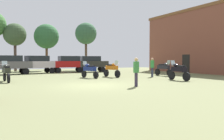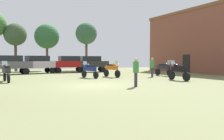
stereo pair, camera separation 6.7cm
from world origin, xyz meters
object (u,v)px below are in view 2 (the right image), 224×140
object	(u,v)px
car_4	(91,63)
tree_2	(15,35)
motorcycle_1	(179,71)
motorcycle_2	(112,69)
brick_building	(215,41)
motorcycle_3	(164,68)
person_2	(136,70)
car_3	(10,63)
motorcycle_4	(90,70)
car_6	(69,63)
tree_1	(86,34)
person_1	(152,66)
motorcycle_6	(6,72)
tree_3	(47,37)
car_2	(37,63)

from	to	relation	value
car_4	tree_2	xyz separation A→B (m)	(-8.28, 6.25, 3.68)
motorcycle_1	motorcycle_2	bearing A→B (deg)	119.01
brick_building	motorcycle_3	distance (m)	9.31
motorcycle_3	person_2	world-z (taller)	person_2
car_3	person_2	size ratio (longest dim) A/B	2.67
motorcycle_3	motorcycle_4	world-z (taller)	motorcycle_3
motorcycle_2	car_6	distance (m)	9.21
motorcycle_4	tree_1	size ratio (longest dim) A/B	0.30
person_2	person_1	bearing A→B (deg)	153.47
person_2	tree_1	distance (m)	23.15
motorcycle_6	tree_3	bearing A→B (deg)	63.09
brick_building	motorcycle_2	world-z (taller)	brick_building
motorcycle_3	motorcycle_6	world-z (taller)	motorcycle_3
motorcycle_4	car_6	size ratio (longest dim) A/B	0.50
car_6	person_2	bearing A→B (deg)	178.23
brick_building	person_1	size ratio (longest dim) A/B	10.25
motorcycle_2	motorcycle_3	size ratio (longest dim) A/B	1.01
motorcycle_2	person_2	world-z (taller)	person_2
motorcycle_1	tree_2	distance (m)	22.91
motorcycle_2	car_4	world-z (taller)	car_4
car_6	person_2	distance (m)	16.30
car_2	person_1	world-z (taller)	car_2
motorcycle_4	motorcycle_6	distance (m)	6.54
car_3	person_1	bearing A→B (deg)	-138.27
motorcycle_2	car_4	size ratio (longest dim) A/B	0.51
motorcycle_2	motorcycle_4	world-z (taller)	motorcycle_2
motorcycle_4	motorcycle_3	bearing A→B (deg)	-22.29
motorcycle_3	car_4	xyz separation A→B (m)	(-3.73, 9.65, 0.43)
motorcycle_4	car_3	world-z (taller)	car_3
car_3	tree_1	xyz separation A→B (m)	(11.19, 6.69, 4.32)
person_2	tree_1	world-z (taller)	tree_1
motorcycle_4	tree_1	xyz separation A→B (m)	(5.43, 14.90, 4.78)
car_2	person_2	world-z (taller)	car_2
car_6	person_2	xyz separation A→B (m)	(-0.94, -16.27, -0.19)
motorcycle_1	car_4	distance (m)	14.17
tree_1	tree_2	size ratio (longest dim) A/B	1.12
person_2	tree_2	xyz separation A→B (m)	(-4.63, 22.25, 3.87)
brick_building	car_3	distance (m)	23.36
car_4	tree_2	size ratio (longest dim) A/B	0.71
car_6	brick_building	bearing A→B (deg)	-118.27
car_2	person_2	bearing A→B (deg)	179.58
motorcycle_1	person_2	distance (m)	5.44
motorcycle_6	person_1	xyz separation A→B (m)	(11.97, -0.96, 0.29)
car_6	tree_1	bearing A→B (deg)	-36.15
brick_building	car_2	world-z (taller)	brick_building
motorcycle_3	tree_1	world-z (taller)	tree_1
car_6	tree_1	distance (m)	8.48
motorcycle_2	car_4	xyz separation A→B (m)	(1.53, 8.85, 0.43)
motorcycle_1	car_6	world-z (taller)	car_6
car_3	tree_1	bearing A→B (deg)	-66.27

